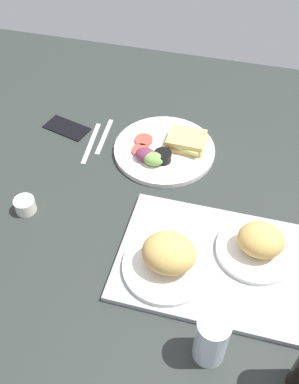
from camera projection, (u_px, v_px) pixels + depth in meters
The scene contains 10 objects.
ground_plane at pixel (159, 199), 125.09cm from camera, with size 190.00×150.00×3.00cm, color #282D2B.
serving_tray at pixel (211, 262), 108.25cm from camera, with size 45.00×33.00×1.60cm, color #9EA0A3.
bread_plate_near at pixel (259, 244), 106.58cm from camera, with size 19.32×19.32×9.05cm.
bread_plate_far at pixel (168, 257), 103.28cm from camera, with size 21.05×21.05×10.10cm.
plate_with_salad at pixel (166, 149), 134.50cm from camera, with size 30.70×30.70×5.40cm.
drinking_glass at pixel (211, 339), 88.91cm from camera, with size 6.81×6.81×13.29cm, color silver.
espresso_cup at pixel (25, 205), 118.89cm from camera, with size 5.60×5.60×4.00cm, color silver.
fork at pixel (104, 136), 140.62cm from camera, with size 17.00×1.40×0.50cm, color #B7B7BC.
knife at pixel (91, 143), 138.53cm from camera, with size 19.00×1.40×0.50cm, color #B7B7BC.
cell_phone at pixel (67, 128), 143.29cm from camera, with size 14.40×7.20×0.80cm, color black.
Camera 1 is at (-18.49, 80.82, 92.23)cm, focal length 41.59 mm.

